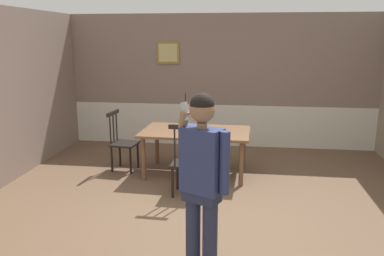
{
  "coord_description": "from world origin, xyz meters",
  "views": [
    {
      "loc": [
        0.48,
        -4.43,
        2.2
      ],
      "look_at": [
        -0.08,
        -0.27,
        1.23
      ],
      "focal_mm": 36.77,
      "sensor_mm": 36.0,
      "label": 1
    }
  ],
  "objects": [
    {
      "name": "ground_plane",
      "position": [
        0.0,
        0.0,
        0.0
      ],
      "size": [
        7.8,
        7.8,
        0.0
      ],
      "primitive_type": "plane",
      "color": "brown"
    },
    {
      "name": "room_back_partition",
      "position": [
        -0.0,
        3.55,
        1.28
      ],
      "size": [
        6.28,
        0.17,
        2.66
      ],
      "color": "gray",
      "rests_on": "ground_plane"
    },
    {
      "name": "dining_table",
      "position": [
        -0.28,
        1.68,
        0.65
      ],
      "size": [
        1.76,
        1.09,
        0.73
      ],
      "rotation": [
        0.0,
        0.0,
        -0.04
      ],
      "color": "brown",
      "rests_on": "ground_plane"
    },
    {
      "name": "chair_near_window",
      "position": [
        -1.53,
        1.73,
        0.48
      ],
      "size": [
        0.45,
        0.45,
        1.0
      ],
      "rotation": [
        0.0,
        0.0,
        4.61
      ],
      "color": "black",
      "rests_on": "ground_plane"
    },
    {
      "name": "chair_by_doorway",
      "position": [
        -0.31,
        0.77,
        0.49
      ],
      "size": [
        0.42,
        0.42,
        1.06
      ],
      "rotation": [
        0.0,
        0.0,
        -0.04
      ],
      "color": "black",
      "rests_on": "ground_plane"
    },
    {
      "name": "person_figure",
      "position": [
        0.13,
        -1.11,
        1.0
      ],
      "size": [
        0.49,
        0.33,
        1.74
      ],
      "rotation": [
        0.0,
        0.0,
        2.72
      ],
      "color": "#282E49",
      "rests_on": "ground_plane"
    }
  ]
}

